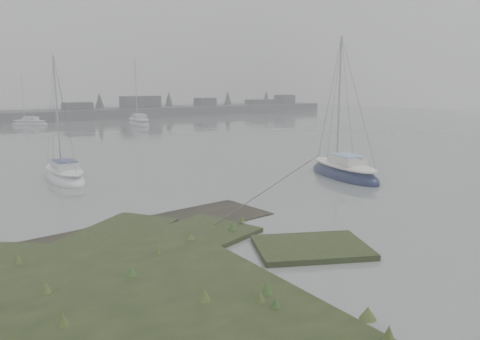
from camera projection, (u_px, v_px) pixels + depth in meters
name	position (u px, v px, depth m)	size (l,w,h in m)	color
ground	(60.00, 147.00, 39.48)	(160.00, 160.00, 0.00)	slate
far_shoreline	(176.00, 110.00, 80.09)	(60.00, 8.00, 4.15)	#4C4F51
sailboat_main	(344.00, 172.00, 26.59)	(3.22, 6.27, 8.45)	#0F173A
sailboat_white	(65.00, 176.00, 25.66)	(1.73, 5.16, 7.27)	white
sailboat_far_b	(139.00, 123.00, 59.84)	(3.10, 6.81, 9.26)	#9DA2A7
sailboat_far_c	(30.00, 124.00, 59.84)	(4.70, 4.61, 7.00)	silver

